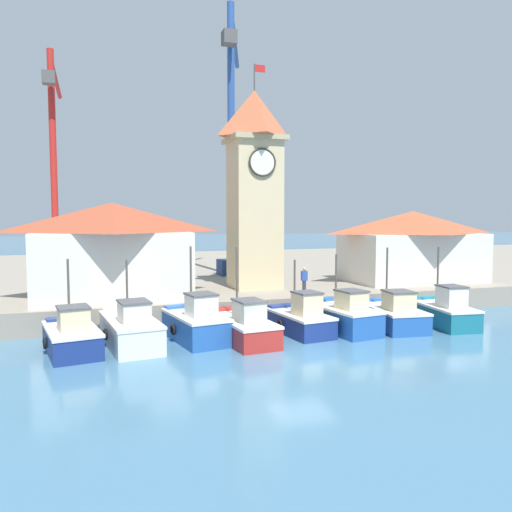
{
  "coord_description": "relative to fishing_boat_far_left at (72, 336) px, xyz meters",
  "views": [
    {
      "loc": [
        -8.21,
        -18.88,
        5.71
      ],
      "look_at": [
        0.8,
        8.51,
        3.5
      ],
      "focal_mm": 35.0,
      "sensor_mm": 36.0,
      "label": 1
    }
  ],
  "objects": [
    {
      "name": "fishing_boat_left_outer",
      "position": [
        2.46,
        0.33,
        0.06
      ],
      "size": [
        2.63,
        5.17,
        3.8
      ],
      "color": "silver",
      "rests_on": "ground"
    },
    {
      "name": "clock_tower",
      "position": [
        10.74,
        7.96,
        7.15
      ],
      "size": [
        3.41,
        3.41,
        13.99
      ],
      "color": "beige",
      "rests_on": "quay_wharf"
    },
    {
      "name": "fishing_boat_right_inner",
      "position": [
        15.66,
        -0.03,
        -0.01
      ],
      "size": [
        2.65,
        4.78,
        4.15
      ],
      "color": "#2356A8",
      "rests_on": "ground"
    },
    {
      "name": "port_crane_near",
      "position": [
        -2.01,
        23.46,
        7.61
      ],
      "size": [
        2.0,
        7.74,
        18.4
      ],
      "color": "maroon",
      "rests_on": "quay_wharf"
    },
    {
      "name": "fishing_boat_left_inner",
      "position": [
        5.41,
        0.4,
        0.09
      ],
      "size": [
        2.69,
        4.53,
        4.38
      ],
      "color": "#2356A8",
      "rests_on": "ground"
    },
    {
      "name": "fishing_boat_center",
      "position": [
        10.59,
        0.22,
        0.0
      ],
      "size": [
        2.37,
        4.27,
        3.62
      ],
      "color": "navy",
      "rests_on": "ground"
    },
    {
      "name": "warehouse_right",
      "position": [
        22.44,
        7.8,
        3.07
      ],
      "size": [
        9.6,
        5.77,
        4.93
      ],
      "color": "silver",
      "rests_on": "quay_wharf"
    },
    {
      "name": "port_crane_far",
      "position": [
        11.32,
        15.52,
        8.69
      ],
      "size": [
        3.39,
        7.7,
        20.71
      ],
      "color": "navy",
      "rests_on": "quay_wharf"
    },
    {
      "name": "warehouse_left",
      "position": [
        1.99,
        6.87,
        3.26
      ],
      "size": [
        8.57,
        6.57,
        5.3
      ],
      "color": "silver",
      "rests_on": "quay_wharf"
    },
    {
      "name": "fishing_boat_right_outer",
      "position": [
        18.53,
        -0.47,
        0.04
      ],
      "size": [
        2.35,
        4.63,
        4.16
      ],
      "color": "#196B7F",
      "rests_on": "ground"
    },
    {
      "name": "fishing_boat_far_left",
      "position": [
        0.0,
        0.0,
        0.0
      ],
      "size": [
        2.68,
        4.43,
        3.95
      ],
      "color": "navy",
      "rests_on": "ground"
    },
    {
      "name": "fishing_boat_mid_right",
      "position": [
        12.8,
        -0.01,
        0.07
      ],
      "size": [
        2.58,
        4.62,
        3.87
      ],
      "color": "#2356A8",
      "rests_on": "ground"
    },
    {
      "name": "ground_plane",
      "position": [
        9.14,
        -3.3,
        -0.71
      ],
      "size": [
        300.0,
        300.0,
        0.0
      ],
      "primitive_type": "plane",
      "color": "teal"
    },
    {
      "name": "quay_wharf",
      "position": [
        9.14,
        23.21,
        -0.08
      ],
      "size": [
        120.0,
        40.0,
        1.25
      ],
      "primitive_type": "cube",
      "color": "gray",
      "rests_on": "ground"
    },
    {
      "name": "dock_worker_near_tower",
      "position": [
        12.48,
        4.05,
        1.39
      ],
      "size": [
        0.34,
        0.22,
        1.62
      ],
      "color": "#33333D",
      "rests_on": "quay_wharf"
    },
    {
      "name": "fishing_boat_mid_left",
      "position": [
        7.46,
        -0.3,
        -0.01
      ],
      "size": [
        2.39,
        5.15,
        4.33
      ],
      "color": "#AD2823",
      "rests_on": "ground"
    }
  ]
}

